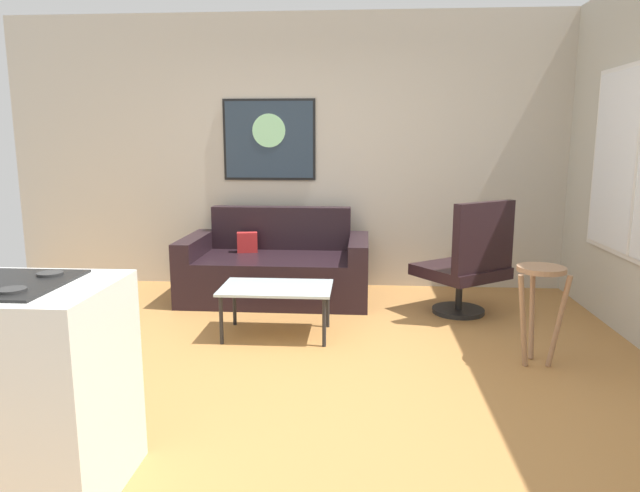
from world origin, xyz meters
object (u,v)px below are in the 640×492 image
coffee_table (277,291)px  wall_painting (269,140)px  couch (277,269)px  armchair (468,263)px  bar_stool (540,290)px

coffee_table → wall_painting: bearing=100.4°
couch → wall_painting: wall_painting is taller
couch → armchair: bearing=-14.7°
armchair → bar_stool: 1.13m
couch → coffee_table: couch is taller
couch → coffee_table: (0.16, -1.10, 0.08)m
wall_painting → coffee_table: bearing=-79.6°
armchair → wall_painting: (-1.90, 1.00, 1.06)m
couch → armchair: size_ratio=1.74×
armchair → bar_stool: armchair is taller
coffee_table → couch: bearing=98.4°
couch → wall_painting: size_ratio=1.86×
bar_stool → couch: bearing=142.6°
coffee_table → wall_painting: size_ratio=0.91×
couch → bar_stool: 2.58m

